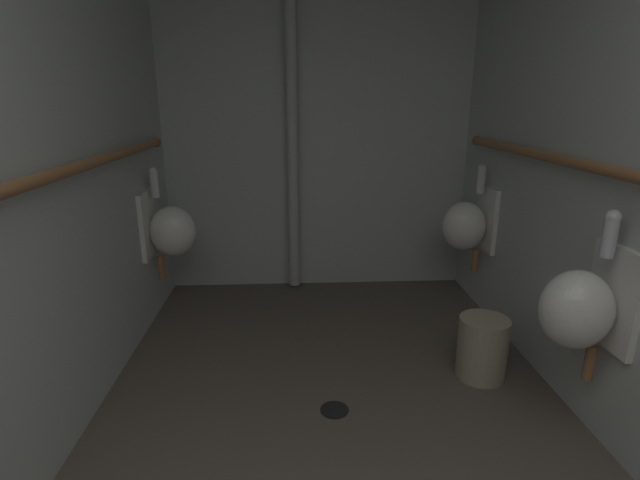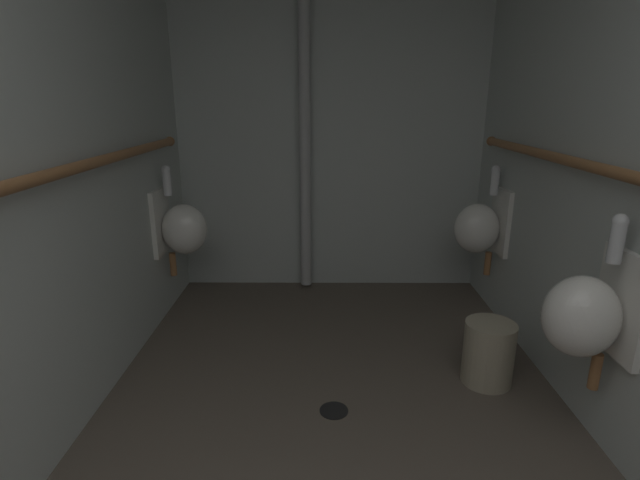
{
  "view_description": "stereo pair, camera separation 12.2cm",
  "coord_description": "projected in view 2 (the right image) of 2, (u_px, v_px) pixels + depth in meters",
  "views": [
    {
      "loc": [
        -0.18,
        0.08,
        1.45
      ],
      "look_at": [
        -0.07,
        2.11,
        0.85
      ],
      "focal_mm": 26.86,
      "sensor_mm": 36.0,
      "label": 1
    },
    {
      "loc": [
        -0.06,
        0.08,
        1.45
      ],
      "look_at": [
        -0.07,
        2.11,
        0.85
      ],
      "focal_mm": 26.86,
      "sensor_mm": 36.0,
      "label": 2
    }
  ],
  "objects": [
    {
      "name": "supply_pipe_right",
      "position": [
        626.0,
        175.0,
        1.81
      ],
      "size": [
        0.06,
        3.08,
        0.06
      ],
      "color": "#936038"
    },
    {
      "name": "standpipe_back_wall",
      "position": [
        305.0,
        123.0,
        3.48
      ],
      "size": [
        0.08,
        0.08,
        2.51
      ],
      "primitive_type": "cylinder",
      "color": "#B2B2B2",
      "rests_on": "ground"
    },
    {
      "name": "floor",
      "position": [
        335.0,
        446.0,
        2.14
      ],
      "size": [
        2.42,
        3.86,
        0.08
      ],
      "primitive_type": "cube",
      "color": "brown",
      "rests_on": "ground"
    },
    {
      "name": "urinal_left_mid",
      "position": [
        181.0,
        227.0,
        3.2
      ],
      "size": [
        0.32,
        0.3,
        0.76
      ],
      "color": "silver"
    },
    {
      "name": "waste_bin",
      "position": [
        488.0,
        353.0,
        2.51
      ],
      "size": [
        0.26,
        0.26,
        0.34
      ],
      "primitive_type": "cylinder",
      "color": "#9E937A",
      "rests_on": "ground"
    },
    {
      "name": "floor_drain",
      "position": [
        333.0,
        410.0,
        2.32
      ],
      "size": [
        0.14,
        0.14,
        0.01
      ],
      "primitive_type": "cylinder",
      "color": "black",
      "rests_on": "ground"
    },
    {
      "name": "supply_pipe_left",
      "position": [
        43.0,
        177.0,
        1.77
      ],
      "size": [
        0.06,
        3.12,
        0.06
      ],
      "color": "#936038"
    },
    {
      "name": "urinal_right_far",
      "position": [
        480.0,
        227.0,
        3.22
      ],
      "size": [
        0.32,
        0.3,
        0.76
      ],
      "color": "silver"
    },
    {
      "name": "urinal_right_mid",
      "position": [
        587.0,
        314.0,
        1.92
      ],
      "size": [
        0.32,
        0.3,
        0.76
      ],
      "color": "silver"
    },
    {
      "name": "wall_left",
      "position": [
        19.0,
        147.0,
        1.77
      ],
      "size": [
        0.06,
        3.86,
        2.56
      ],
      "primitive_type": "cube",
      "color": "#B5BDB7",
      "rests_on": "ground"
    },
    {
      "name": "wall_back",
      "position": [
        330.0,
        122.0,
        3.59
      ],
      "size": [
        2.42,
        0.06,
        2.56
      ],
      "primitive_type": "cube",
      "color": "#B5BDB7",
      "rests_on": "ground"
    }
  ]
}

